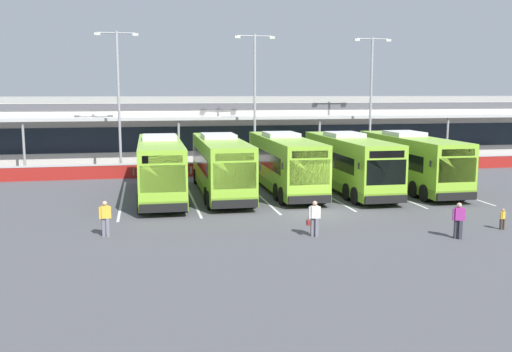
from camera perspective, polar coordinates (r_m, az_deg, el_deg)
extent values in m
plane|color=#4C4C51|center=(31.15, 6.07, -3.56)|extent=(200.00, 200.00, 0.00)
cube|color=beige|center=(56.94, -1.96, 4.69)|extent=(70.00, 10.00, 5.50)
cube|color=#19232D|center=(52.04, -1.07, 3.84)|extent=(66.00, 0.08, 2.20)
cube|color=#4C4C51|center=(51.88, -1.08, 6.98)|extent=(68.00, 0.08, 0.60)
cube|color=beige|center=(50.47, -0.78, 5.86)|extent=(67.00, 3.00, 0.24)
cube|color=gray|center=(56.83, -1.98, 7.71)|extent=(70.00, 10.00, 0.50)
cylinder|color=#999999|center=(49.50, -22.22, 2.76)|extent=(0.20, 0.20, 4.20)
cylinder|color=#999999|center=(48.67, -7.73, 3.22)|extent=(0.20, 0.20, 4.20)
cylinder|color=#999999|center=(50.94, 6.36, 3.47)|extent=(0.20, 0.20, 4.20)
cylinder|color=#999999|center=(55.93, 18.59, 3.52)|extent=(0.20, 0.20, 4.20)
cube|color=maroon|center=(44.92, 0.61, 0.81)|extent=(60.00, 0.36, 1.00)
cube|color=#B2B2B2|center=(44.85, 0.61, 1.51)|extent=(60.00, 0.40, 0.10)
cube|color=#8CC633|center=(35.33, -9.55, 0.92)|extent=(2.65, 12.02, 3.19)
cube|color=olive|center=(35.52, -9.50, -1.18)|extent=(2.67, 12.04, 0.56)
cube|color=black|center=(35.69, -9.57, 1.39)|extent=(2.66, 9.62, 0.96)
cube|color=black|center=(29.42, -9.31, -0.27)|extent=(2.31, 0.12, 1.40)
cube|color=black|center=(29.27, -9.35, 1.66)|extent=(2.05, 0.10, 0.40)
cube|color=silver|center=(36.14, -9.65, 3.85)|extent=(2.07, 2.82, 0.28)
cube|color=black|center=(29.57, -9.23, -3.18)|extent=(2.45, 0.18, 0.44)
cube|color=black|center=(29.78, -6.54, 0.57)|extent=(0.08, 0.12, 0.36)
cube|color=black|center=(29.72, -12.15, 0.42)|extent=(0.08, 0.12, 0.36)
cylinder|color=black|center=(40.11, -7.94, -0.16)|extent=(0.33, 1.04, 1.04)
cylinder|color=black|center=(40.07, -11.35, -0.25)|extent=(0.33, 1.04, 1.04)
cylinder|color=black|center=(32.43, -7.26, -2.17)|extent=(0.33, 1.04, 1.04)
cylinder|color=black|center=(32.38, -11.49, -2.29)|extent=(0.33, 1.04, 1.04)
cylinder|color=black|center=(31.05, -7.10, -2.64)|extent=(0.33, 1.04, 1.04)
cylinder|color=black|center=(31.00, -11.52, -2.76)|extent=(0.33, 1.04, 1.04)
cube|color=#8CC633|center=(35.96, -3.55, 1.15)|extent=(2.65, 12.02, 3.19)
cube|color=olive|center=(36.14, -3.53, -0.91)|extent=(2.67, 12.04, 0.56)
cube|color=black|center=(36.32, -3.63, 1.61)|extent=(2.66, 9.62, 0.96)
cube|color=black|center=(30.10, -2.14, 0.03)|extent=(2.31, 0.12, 1.40)
cube|color=black|center=(29.96, -2.15, 1.92)|extent=(2.05, 0.10, 0.40)
cube|color=silver|center=(36.77, -3.77, 4.03)|extent=(2.07, 2.82, 0.28)
cube|color=black|center=(30.24, -2.09, -2.82)|extent=(2.45, 0.18, 0.44)
cube|color=black|center=(30.63, 0.45, 0.84)|extent=(0.08, 0.12, 0.36)
cube|color=black|center=(30.21, -4.97, 0.70)|extent=(0.08, 0.12, 0.36)
cylinder|color=black|center=(40.82, -2.68, 0.06)|extent=(0.33, 1.04, 1.04)
cylinder|color=black|center=(40.56, -6.02, -0.03)|extent=(0.33, 1.04, 1.04)
cylinder|color=black|center=(33.21, -0.79, -1.85)|extent=(0.33, 1.04, 1.04)
cylinder|color=black|center=(32.89, -4.90, -1.98)|extent=(0.33, 1.04, 1.04)
cylinder|color=black|center=(31.86, -0.36, -2.29)|extent=(0.33, 1.04, 1.04)
cylinder|color=black|center=(31.52, -4.64, -2.43)|extent=(0.33, 1.04, 1.04)
cube|color=#8CC633|center=(37.19, 2.86, 1.40)|extent=(2.65, 12.02, 3.19)
cube|color=olive|center=(37.38, 2.84, -0.60)|extent=(2.67, 12.04, 0.56)
cube|color=black|center=(37.55, 2.72, 1.84)|extent=(2.66, 9.62, 0.96)
cube|color=black|center=(31.47, 5.39, 0.36)|extent=(2.31, 0.12, 1.40)
cube|color=black|center=(31.34, 5.42, 2.17)|extent=(2.05, 0.10, 0.40)
cube|color=silver|center=(37.99, 2.52, 4.18)|extent=(2.07, 2.82, 0.28)
cube|color=black|center=(31.61, 5.41, -2.36)|extent=(2.45, 0.18, 0.44)
cube|color=black|center=(32.18, 7.72, 1.13)|extent=(0.08, 0.12, 0.36)
cube|color=black|center=(31.39, 2.67, 1.01)|extent=(0.08, 0.12, 0.36)
cylinder|color=black|center=(42.09, 2.96, 0.31)|extent=(0.33, 1.04, 1.04)
cylinder|color=black|center=(41.59, -0.24, 0.23)|extent=(0.33, 1.04, 1.04)
cylinder|color=black|center=(34.65, 6.00, -1.47)|extent=(0.33, 1.04, 1.04)
cylinder|color=black|center=(34.04, 2.14, -1.60)|extent=(0.33, 1.04, 1.04)
cylinder|color=black|center=(33.33, 6.69, -1.87)|extent=(0.33, 1.04, 1.04)
cylinder|color=black|center=(32.70, 2.69, -2.02)|extent=(0.33, 1.04, 1.04)
cube|color=#8CC633|center=(37.65, 9.28, 1.39)|extent=(2.65, 12.02, 3.19)
cube|color=olive|center=(37.83, 9.23, -0.59)|extent=(2.67, 12.04, 0.56)
cube|color=black|center=(38.00, 9.08, 1.83)|extent=(2.66, 9.62, 0.96)
cube|color=black|center=(32.15, 12.89, 0.36)|extent=(2.31, 0.12, 1.40)
cube|color=black|center=(32.02, 12.95, 2.13)|extent=(2.05, 0.10, 0.40)
cube|color=silver|center=(38.42, 8.83, 4.13)|extent=(2.07, 2.82, 0.28)
cube|color=black|center=(32.29, 12.88, -2.31)|extent=(2.45, 0.18, 0.44)
cube|color=black|center=(33.03, 14.98, 1.10)|extent=(0.08, 0.12, 0.36)
cube|color=black|center=(31.88, 10.26, 1.00)|extent=(0.08, 0.12, 0.36)
cylinder|color=black|center=(42.52, 8.64, 0.31)|extent=(0.33, 1.04, 1.04)
cylinder|color=black|center=(41.80, 5.55, 0.23)|extent=(0.33, 1.04, 1.04)
cylinder|color=black|center=(35.35, 12.81, -1.44)|extent=(0.33, 1.04, 1.04)
cylinder|color=black|center=(34.47, 9.16, -1.58)|extent=(0.33, 1.04, 1.04)
cylinder|color=black|center=(34.09, 13.75, -1.83)|extent=(0.33, 1.04, 1.04)
cylinder|color=black|center=(33.18, 9.98, -1.99)|extent=(0.33, 1.04, 1.04)
cube|color=#8CC633|center=(39.47, 15.16, 1.52)|extent=(2.65, 12.02, 3.19)
cube|color=olive|center=(39.64, 15.08, -0.36)|extent=(2.67, 12.04, 0.56)
cube|color=black|center=(39.80, 14.92, 1.94)|extent=(2.66, 9.62, 0.96)
cube|color=black|center=(34.24, 19.48, 0.57)|extent=(2.31, 0.12, 1.40)
cube|color=black|center=(34.11, 19.57, 2.23)|extent=(2.05, 0.10, 0.40)
cube|color=silver|center=(40.20, 14.63, 4.15)|extent=(2.07, 2.82, 0.28)
cube|color=black|center=(34.37, 19.45, -1.94)|extent=(2.45, 0.18, 0.44)
cube|color=black|center=(35.24, 21.28, 1.26)|extent=(0.08, 0.12, 0.36)
cube|color=black|center=(33.79, 17.08, 1.18)|extent=(0.08, 0.12, 0.36)
cylinder|color=black|center=(44.27, 13.90, 0.48)|extent=(0.33, 1.04, 1.04)
cylinder|color=black|center=(43.33, 11.03, 0.40)|extent=(0.33, 1.04, 1.04)
cylinder|color=black|center=(37.40, 18.85, -1.15)|extent=(0.33, 1.04, 1.04)
cylinder|color=black|center=(36.29, 15.56, -1.28)|extent=(0.33, 1.04, 1.04)
cylinder|color=black|center=(36.21, 19.94, -1.50)|extent=(0.33, 1.04, 1.04)
cylinder|color=black|center=(35.06, 16.57, -1.66)|extent=(0.33, 1.04, 1.04)
cube|color=silver|center=(35.70, -13.25, -2.20)|extent=(0.14, 13.00, 0.01)
cube|color=silver|center=(35.78, -6.51, -2.00)|extent=(0.14, 13.00, 0.01)
cube|color=silver|center=(36.35, 0.10, -1.78)|extent=(0.14, 13.00, 0.01)
cube|color=silver|center=(37.39, 6.43, -1.55)|extent=(0.14, 13.00, 0.01)
cube|color=silver|center=(38.86, 12.35, -1.32)|extent=(0.14, 13.00, 0.01)
cube|color=silver|center=(40.71, 17.78, -1.09)|extent=(0.14, 13.00, 0.01)
cube|color=slate|center=(25.83, 5.67, -5.09)|extent=(0.15, 0.19, 0.84)
cube|color=slate|center=(25.76, 6.08, -5.14)|extent=(0.15, 0.19, 0.84)
cube|color=silver|center=(25.64, 5.90, -3.60)|extent=(0.35, 0.24, 0.56)
cube|color=silver|center=(25.59, 5.42, -3.68)|extent=(0.09, 0.10, 0.54)
cube|color=silver|center=(25.70, 6.37, -3.64)|extent=(0.09, 0.10, 0.54)
sphere|color=tan|center=(25.56, 5.91, -2.74)|extent=(0.22, 0.22, 0.22)
cube|color=maroon|center=(25.70, 5.24, -4.68)|extent=(0.13, 0.29, 0.22)
cylinder|color=maroon|center=(25.66, 5.25, -4.29)|extent=(0.02, 0.02, 0.16)
cube|color=#33333D|center=(26.83, 19.37, -5.03)|extent=(0.18, 0.21, 0.84)
cube|color=#33333D|center=(26.76, 19.77, -5.08)|extent=(0.18, 0.21, 0.84)
cube|color=#A32D89|center=(26.65, 19.64, -3.59)|extent=(0.39, 0.30, 0.56)
cube|color=#A32D89|center=(26.60, 19.18, -3.65)|extent=(0.11, 0.12, 0.54)
cube|color=#A32D89|center=(26.71, 20.10, -3.64)|extent=(0.11, 0.12, 0.54)
sphere|color=tan|center=(26.57, 19.69, -2.77)|extent=(0.22, 0.22, 0.22)
cube|color=#4C4238|center=(29.31, 23.32, -4.45)|extent=(0.13, 0.14, 0.52)
cube|color=#4C4238|center=(29.36, 23.54, -4.44)|extent=(0.13, 0.14, 0.52)
cube|color=gold|center=(29.25, 23.48, -3.61)|extent=(0.25, 0.21, 0.35)
cube|color=gold|center=(29.14, 23.34, -3.69)|extent=(0.08, 0.08, 0.33)
cube|color=gold|center=(29.37, 23.61, -3.61)|extent=(0.08, 0.08, 0.33)
sphere|color=tan|center=(29.20, 23.51, -3.15)|extent=(0.14, 0.14, 0.14)
cube|color=slate|center=(26.57, -15.02, -4.97)|extent=(0.17, 0.20, 0.84)
cube|color=slate|center=(26.47, -14.64, -5.00)|extent=(0.17, 0.20, 0.84)
cube|color=gold|center=(26.37, -14.89, -3.50)|extent=(0.38, 0.28, 0.56)
cube|color=gold|center=(26.35, -15.36, -3.59)|extent=(0.11, 0.12, 0.54)
cube|color=gold|center=(26.40, -14.41, -3.53)|extent=(0.11, 0.12, 0.54)
sphere|color=tan|center=(26.29, -14.92, -2.67)|extent=(0.22, 0.22, 0.22)
cylinder|color=#9E9EA3|center=(45.27, -13.56, 6.99)|extent=(0.20, 0.20, 11.00)
cylinder|color=#9E9EA3|center=(45.47, -13.80, 13.74)|extent=(2.80, 0.10, 0.10)
cube|color=silver|center=(45.54, -15.60, 13.54)|extent=(0.44, 0.28, 0.20)
cube|color=silver|center=(45.43, -11.98, 13.68)|extent=(0.44, 0.28, 0.20)
cylinder|color=#9E9EA3|center=(46.45, -0.13, 7.25)|extent=(0.20, 0.20, 11.00)
cylinder|color=#9E9EA3|center=(46.65, -0.13, 13.83)|extent=(2.80, 0.10, 0.10)
cube|color=silver|center=(46.39, -1.88, 13.74)|extent=(0.44, 0.28, 0.20)
cube|color=silver|center=(46.93, 1.60, 13.68)|extent=(0.44, 0.28, 0.20)
cylinder|color=#9E9EA3|center=(49.91, 11.41, 7.17)|extent=(0.20, 0.20, 11.00)
cylinder|color=#9E9EA3|center=(50.10, 11.59, 13.29)|extent=(2.80, 0.10, 0.10)
cube|color=silver|center=(49.57, 10.05, 13.27)|extent=(0.44, 0.28, 0.20)
cube|color=silver|center=(50.64, 13.09, 13.08)|extent=(0.44, 0.28, 0.20)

